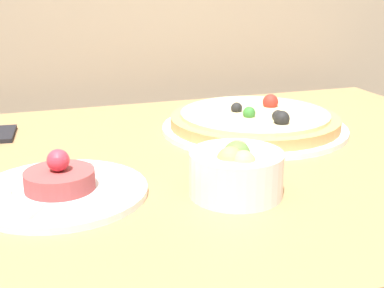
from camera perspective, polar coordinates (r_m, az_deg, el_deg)
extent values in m
cube|color=#AD7F51|center=(0.90, 4.21, -2.25)|extent=(1.05, 0.82, 0.03)
cylinder|color=#AD7F51|center=(1.55, 15.07, -9.57)|extent=(0.06, 0.06, 0.74)
cylinder|color=white|center=(1.04, 6.65, 1.69)|extent=(0.36, 0.36, 0.01)
cylinder|color=tan|center=(1.03, 6.68, 2.48)|extent=(0.32, 0.32, 0.02)
cylinder|color=beige|center=(1.03, 6.70, 3.20)|extent=(0.29, 0.29, 0.01)
sphere|color=black|center=(1.03, 4.78, 3.84)|extent=(0.02, 0.02, 0.02)
sphere|color=black|center=(0.98, 9.15, 2.98)|extent=(0.02, 0.02, 0.02)
sphere|color=black|center=(0.96, 9.54, 2.68)|extent=(0.03, 0.03, 0.03)
sphere|color=#387F33|center=(0.99, 6.11, 3.31)|extent=(0.02, 0.02, 0.02)
sphere|color=#B22D23|center=(1.08, 8.37, 4.47)|extent=(0.03, 0.03, 0.03)
cylinder|color=white|center=(0.76, -13.83, -4.98)|extent=(0.24, 0.24, 0.01)
cylinder|color=#A84747|center=(0.75, -13.93, -3.72)|extent=(0.10, 0.10, 0.03)
sphere|color=#E0384C|center=(0.74, -14.10, -1.69)|extent=(0.03, 0.03, 0.03)
cube|color=white|center=(0.76, -7.62, -3.76)|extent=(0.04, 0.02, 0.01)
cube|color=white|center=(0.82, -11.45, -2.29)|extent=(0.03, 0.04, 0.01)
cube|color=white|center=(0.82, -17.24, -2.87)|extent=(0.03, 0.04, 0.01)
cube|color=white|center=(0.69, -16.82, -6.97)|extent=(0.03, 0.04, 0.01)
cube|color=white|center=(0.69, -9.87, -6.24)|extent=(0.03, 0.04, 0.01)
cylinder|color=white|center=(0.73, 4.73, -3.16)|extent=(0.13, 0.13, 0.06)
sphere|color=#B7BC70|center=(0.70, 5.52, -1.99)|extent=(0.03, 0.03, 0.03)
sphere|color=#668E42|center=(0.72, 4.78, -1.16)|extent=(0.04, 0.04, 0.04)
sphere|color=#A3B25B|center=(0.70, 4.07, -1.72)|extent=(0.04, 0.04, 0.04)
sphere|color=#668E42|center=(0.71, 4.65, -1.58)|extent=(0.02, 0.02, 0.02)
sphere|color=#B7BC70|center=(0.75, 4.91, -0.63)|extent=(0.03, 0.03, 0.03)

